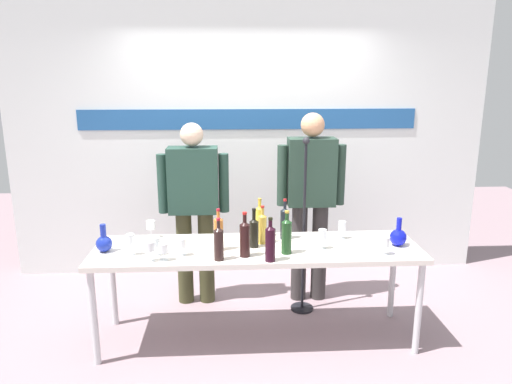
# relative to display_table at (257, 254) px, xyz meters

# --- Properties ---
(ground_plane) EXTENTS (10.00, 10.00, 0.00)m
(ground_plane) POSITION_rel_display_table_xyz_m (0.00, 0.00, -0.71)
(ground_plane) COLOR gray
(back_wall) EXTENTS (4.83, 0.11, 3.00)m
(back_wall) POSITION_rel_display_table_xyz_m (0.00, 1.43, 0.79)
(back_wall) COLOR white
(back_wall) RESTS_ON ground
(display_table) EXTENTS (2.48, 0.67, 0.77)m
(display_table) POSITION_rel_display_table_xyz_m (0.00, 0.00, 0.00)
(display_table) COLOR silver
(display_table) RESTS_ON ground
(decanter_blue_left) EXTENTS (0.12, 0.12, 0.21)m
(decanter_blue_left) POSITION_rel_display_table_xyz_m (-1.14, -0.03, 0.13)
(decanter_blue_left) COLOR #192A9C
(decanter_blue_left) RESTS_ON display_table
(decanter_blue_right) EXTENTS (0.13, 0.13, 0.22)m
(decanter_blue_right) POSITION_rel_display_table_xyz_m (1.08, -0.03, 0.13)
(decanter_blue_right) COLOR #0E15BD
(decanter_blue_right) RESTS_ON display_table
(presenter_left) EXTENTS (0.62, 0.22, 1.65)m
(presenter_left) POSITION_rel_display_table_xyz_m (-0.52, 0.67, 0.24)
(presenter_left) COLOR #3C3C22
(presenter_left) RESTS_ON ground
(presenter_right) EXTENTS (0.61, 0.22, 1.73)m
(presenter_right) POSITION_rel_display_table_xyz_m (0.52, 0.67, 0.28)
(presenter_right) COLOR #353030
(presenter_right) RESTS_ON ground
(wine_bottle_0) EXTENTS (0.07, 0.07, 0.32)m
(wine_bottle_0) POSITION_rel_display_table_xyz_m (0.08, -0.28, 0.20)
(wine_bottle_0) COLOR black
(wine_bottle_0) RESTS_ON display_table
(wine_bottle_1) EXTENTS (0.07, 0.07, 0.33)m
(wine_bottle_1) POSITION_rel_display_table_xyz_m (-0.10, -0.18, 0.20)
(wine_bottle_1) COLOR black
(wine_bottle_1) RESTS_ON display_table
(wine_bottle_2) EXTENTS (0.07, 0.07, 0.30)m
(wine_bottle_2) POSITION_rel_display_table_xyz_m (-0.02, 0.01, 0.18)
(wine_bottle_2) COLOR black
(wine_bottle_2) RESTS_ON display_table
(wine_bottle_3) EXTENTS (0.07, 0.07, 0.31)m
(wine_bottle_3) POSITION_rel_display_table_xyz_m (-0.29, -0.24, 0.19)
(wine_bottle_3) COLOR black
(wine_bottle_3) RESTS_ON display_table
(wine_bottle_4) EXTENTS (0.07, 0.07, 0.33)m
(wine_bottle_4) POSITION_rel_display_table_xyz_m (0.21, -0.14, 0.20)
(wine_bottle_4) COLOR #1B411C
(wine_bottle_4) RESTS_ON display_table
(wine_bottle_5) EXTENTS (0.07, 0.07, 0.32)m
(wine_bottle_5) POSITION_rel_display_table_xyz_m (0.03, 0.23, 0.20)
(wine_bottle_5) COLOR gold
(wine_bottle_5) RESTS_ON display_table
(wine_bottle_6) EXTENTS (0.07, 0.07, 0.33)m
(wine_bottle_6) POSITION_rel_display_table_xyz_m (0.23, 0.18, 0.20)
(wine_bottle_6) COLOR black
(wine_bottle_6) RESTS_ON display_table
(wine_bottle_7) EXTENTS (0.06, 0.06, 0.30)m
(wine_bottle_7) POSITION_rel_display_table_xyz_m (0.05, 0.09, 0.19)
(wine_bottle_7) COLOR gold
(wine_bottle_7) RESTS_ON display_table
(wine_bottle_8) EXTENTS (0.07, 0.07, 0.32)m
(wine_bottle_8) POSITION_rel_display_table_xyz_m (-0.29, -0.04, 0.20)
(wine_bottle_8) COLOR orange
(wine_bottle_8) RESTS_ON display_table
(wine_glass_left_0) EXTENTS (0.07, 0.07, 0.13)m
(wine_glass_left_0) POSITION_rel_display_table_xyz_m (-0.67, -0.23, 0.15)
(wine_glass_left_0) COLOR white
(wine_glass_left_0) RESTS_ON display_table
(wine_glass_left_1) EXTENTS (0.06, 0.06, 0.14)m
(wine_glass_left_1) POSITION_rel_display_table_xyz_m (-0.74, -0.12, 0.15)
(wine_glass_left_1) COLOR white
(wine_glass_left_1) RESTS_ON display_table
(wine_glass_left_2) EXTENTS (0.07, 0.07, 0.14)m
(wine_glass_left_2) POSITION_rel_display_table_xyz_m (-0.84, 0.27, 0.16)
(wine_glass_left_2) COLOR white
(wine_glass_left_2) RESTS_ON display_table
(wine_glass_left_3) EXTENTS (0.06, 0.06, 0.13)m
(wine_glass_left_3) POSITION_rel_display_table_xyz_m (-0.56, -0.14, 0.15)
(wine_glass_left_3) COLOR white
(wine_glass_left_3) RESTS_ON display_table
(wine_glass_left_4) EXTENTS (0.06, 0.06, 0.16)m
(wine_glass_left_4) POSITION_rel_display_table_xyz_m (-0.93, -0.11, 0.17)
(wine_glass_left_4) COLOR white
(wine_glass_left_4) RESTS_ON display_table
(wine_glass_left_5) EXTENTS (0.07, 0.07, 0.14)m
(wine_glass_left_5) POSITION_rel_display_table_xyz_m (-0.77, -0.23, 0.17)
(wine_glass_left_5) COLOR white
(wine_glass_left_5) RESTS_ON display_table
(wine_glass_right_0) EXTENTS (0.06, 0.06, 0.14)m
(wine_glass_right_0) POSITION_rel_display_table_xyz_m (0.69, 0.15, 0.16)
(wine_glass_right_0) COLOR white
(wine_glass_right_0) RESTS_ON display_table
(wine_glass_right_1) EXTENTS (0.06, 0.06, 0.15)m
(wine_glass_right_1) POSITION_rel_display_table_xyz_m (0.49, -0.06, 0.16)
(wine_glass_right_1) COLOR white
(wine_glass_right_1) RESTS_ON display_table
(wine_glass_right_2) EXTENTS (0.06, 0.06, 0.13)m
(wine_glass_right_2) POSITION_rel_display_table_xyz_m (0.92, -0.21, 0.15)
(wine_glass_right_2) COLOR white
(wine_glass_right_2) RESTS_ON display_table
(microphone_stand) EXTENTS (0.20, 0.20, 1.55)m
(microphone_stand) POSITION_rel_display_table_xyz_m (0.43, 0.45, -0.19)
(microphone_stand) COLOR black
(microphone_stand) RESTS_ON ground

